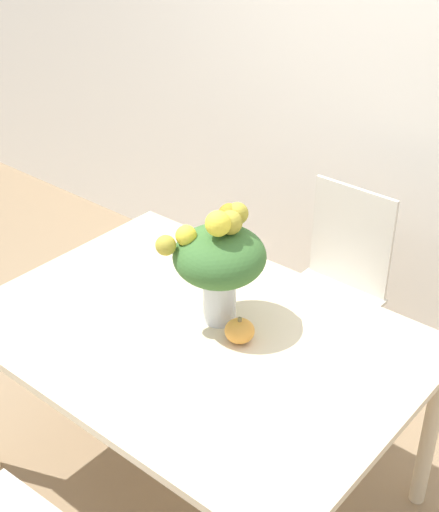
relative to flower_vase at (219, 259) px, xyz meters
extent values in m
plane|color=#8E7556|center=(-0.01, -0.11, -1.00)|extent=(12.00, 12.00, 0.00)
cube|color=white|center=(-0.01, 1.32, 0.35)|extent=(8.00, 0.06, 2.70)
cube|color=beige|center=(-0.01, -0.11, -0.27)|extent=(1.53, 1.09, 0.03)
cylinder|color=beige|center=(-0.72, 0.38, -0.64)|extent=(0.06, 0.06, 0.72)
cylinder|color=beige|center=(0.69, 0.38, -0.64)|extent=(0.06, 0.06, 0.72)
cylinder|color=silver|center=(0.00, 0.00, -0.15)|extent=(0.12, 0.12, 0.20)
cylinder|color=silver|center=(0.00, 0.00, -0.20)|extent=(0.10, 0.10, 0.10)
cylinder|color=#38662D|center=(0.02, 0.00, -0.11)|extent=(0.01, 0.01, 0.26)
cylinder|color=#38662D|center=(0.01, 0.02, -0.11)|extent=(0.00, 0.01, 0.26)
cylinder|color=#38662D|center=(-0.02, 0.02, -0.11)|extent=(0.01, 0.01, 0.26)
cylinder|color=#38662D|center=(-0.02, -0.01, -0.11)|extent=(0.01, 0.01, 0.26)
cylinder|color=#38662D|center=(0.01, -0.02, -0.11)|extent=(0.00, 0.01, 0.26)
ellipsoid|color=#38662D|center=(0.00, 0.00, 0.01)|extent=(0.32, 0.32, 0.19)
sphere|color=yellow|center=(0.02, -0.03, 0.16)|extent=(0.09, 0.09, 0.09)
sphere|color=#AD9E33|center=(0.01, 0.08, 0.15)|extent=(0.08, 0.08, 0.08)
sphere|color=orange|center=(-0.01, 0.06, 0.14)|extent=(0.08, 0.08, 0.08)
sphere|color=#AD9E33|center=(0.03, 0.02, 0.14)|extent=(0.08, 0.08, 0.08)
sphere|color=yellow|center=(-0.08, -0.07, 0.09)|extent=(0.07, 0.07, 0.07)
sphere|color=#AD9E33|center=(0.02, -0.03, 0.16)|extent=(0.07, 0.07, 0.07)
sphere|color=#AD9E33|center=(-0.11, -0.14, 0.07)|extent=(0.07, 0.07, 0.07)
ellipsoid|color=gold|center=(0.13, -0.05, -0.21)|extent=(0.10, 0.10, 0.08)
cylinder|color=brown|center=(0.13, -0.05, -0.17)|extent=(0.01, 0.01, 0.02)
cube|color=silver|center=(0.01, 0.70, -0.56)|extent=(0.43, 0.43, 0.02)
cylinder|color=silver|center=(-0.17, 0.53, -0.79)|extent=(0.04, 0.04, 0.43)
cylinder|color=silver|center=(0.17, 0.53, -0.79)|extent=(0.04, 0.04, 0.43)
cylinder|color=silver|center=(-0.16, 0.87, -0.79)|extent=(0.04, 0.04, 0.43)
cylinder|color=silver|center=(0.18, 0.87, -0.79)|extent=(0.04, 0.04, 0.43)
cube|color=silver|center=(0.01, 0.90, -0.31)|extent=(0.40, 0.02, 0.49)
camera|label=1|loc=(1.32, -1.58, 1.25)|focal=50.00mm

